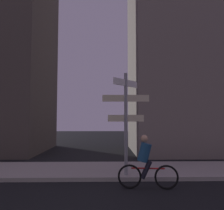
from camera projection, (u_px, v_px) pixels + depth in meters
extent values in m
cube|color=#9E9991|center=(91.00, 170.00, 8.97)|extent=(40.00, 2.88, 0.14)
cylinder|color=gray|center=(126.00, 123.00, 8.03)|extent=(0.12, 0.12, 3.61)
cube|color=white|center=(126.00, 83.00, 8.13)|extent=(0.93, 0.93, 0.24)
cube|color=beige|center=(126.00, 98.00, 8.09)|extent=(1.68, 0.03, 0.24)
cube|color=beige|center=(126.00, 118.00, 8.04)|extent=(1.29, 0.03, 0.24)
torus|color=black|center=(167.00, 177.00, 6.72)|extent=(0.72, 0.13, 0.72)
torus|color=black|center=(130.00, 176.00, 6.81)|extent=(0.72, 0.13, 0.72)
cylinder|color=red|center=(148.00, 168.00, 6.78)|extent=(1.00, 0.14, 0.04)
cylinder|color=navy|center=(144.00, 152.00, 6.82)|extent=(0.48, 0.36, 0.61)
sphere|color=tan|center=(144.00, 139.00, 6.85)|extent=(0.22, 0.22, 0.22)
cylinder|color=black|center=(146.00, 169.00, 6.88)|extent=(0.35, 0.15, 0.55)
cylinder|color=black|center=(146.00, 170.00, 6.70)|extent=(0.35, 0.15, 0.55)
cube|color=slate|center=(221.00, 36.00, 15.39)|extent=(12.29, 6.06, 15.64)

